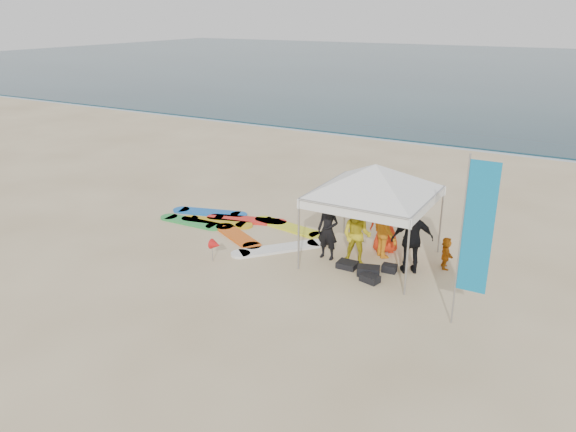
% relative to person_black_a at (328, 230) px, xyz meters
% --- Properties ---
extents(ground, '(120.00, 120.00, 0.00)m').
position_rel_person_black_a_xyz_m(ground, '(-1.38, -3.10, -0.81)').
color(ground, beige).
rests_on(ground, ground).
extents(ocean, '(160.00, 84.00, 0.08)m').
position_rel_person_black_a_xyz_m(ocean, '(-1.38, 56.90, -0.77)').
color(ocean, '#0C2633').
rests_on(ocean, ground).
extents(shoreline_foam, '(160.00, 1.20, 0.01)m').
position_rel_person_black_a_xyz_m(shoreline_foam, '(-1.38, 15.10, -0.81)').
color(shoreline_foam, silver).
rests_on(shoreline_foam, ground).
extents(person_black_a, '(0.61, 0.42, 1.62)m').
position_rel_person_black_a_xyz_m(person_black_a, '(0.00, 0.00, 0.00)').
color(person_black_a, black).
rests_on(person_black_a, ground).
extents(person_yellow, '(0.84, 0.69, 1.62)m').
position_rel_person_black_a_xyz_m(person_yellow, '(0.81, 0.04, -0.00)').
color(person_yellow, yellow).
rests_on(person_yellow, ground).
extents(person_orange_a, '(1.23, 1.20, 1.69)m').
position_rel_person_black_a_xyz_m(person_orange_a, '(1.29, 0.85, 0.04)').
color(person_orange_a, orange).
rests_on(person_orange_a, ground).
extents(person_black_b, '(1.14, 0.92, 1.82)m').
position_rel_person_black_a_xyz_m(person_black_b, '(2.22, 0.27, 0.10)').
color(person_black_b, black).
rests_on(person_black_b, ground).
extents(person_orange_b, '(1.03, 0.87, 1.80)m').
position_rel_person_black_a_xyz_m(person_orange_b, '(1.19, 1.21, 0.09)').
color(person_orange_b, red).
rests_on(person_orange_b, ground).
extents(person_seated, '(0.54, 0.83, 0.86)m').
position_rel_person_black_a_xyz_m(person_seated, '(2.93, 0.95, -0.38)').
color(person_seated, orange).
rests_on(person_seated, ground).
extents(canopy_tent, '(4.03, 4.03, 3.04)m').
position_rel_person_black_a_xyz_m(canopy_tent, '(1.07, 0.45, 1.84)').
color(canopy_tent, '#A5A5A8').
rests_on(canopy_tent, ground).
extents(feather_flag, '(0.63, 0.04, 3.73)m').
position_rel_person_black_a_xyz_m(feather_flag, '(4.07, -1.70, 1.38)').
color(feather_flag, '#A5A5A8').
rests_on(feather_flag, ground).
extents(marker_pennant, '(0.28, 0.28, 0.64)m').
position_rel_person_black_a_xyz_m(marker_pennant, '(-2.46, -1.70, -0.32)').
color(marker_pennant, '#A5A5A8').
rests_on(marker_pennant, ground).
extents(gear_pile, '(1.49, 1.12, 0.22)m').
position_rel_person_black_a_xyz_m(gear_pile, '(1.29, -0.38, -0.71)').
color(gear_pile, black).
rests_on(gear_pile, ground).
extents(surfboard_spread, '(5.50, 3.04, 0.07)m').
position_rel_person_black_a_xyz_m(surfboard_spread, '(-3.33, 0.68, -0.78)').
color(surfboard_spread, gold).
rests_on(surfboard_spread, ground).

